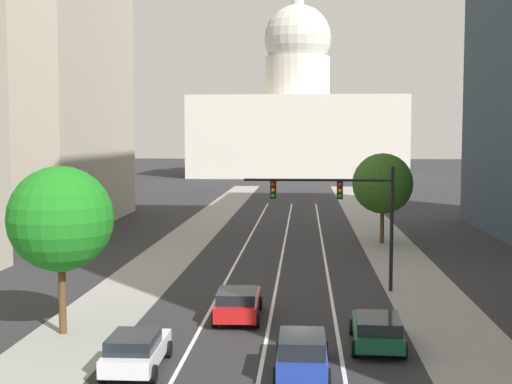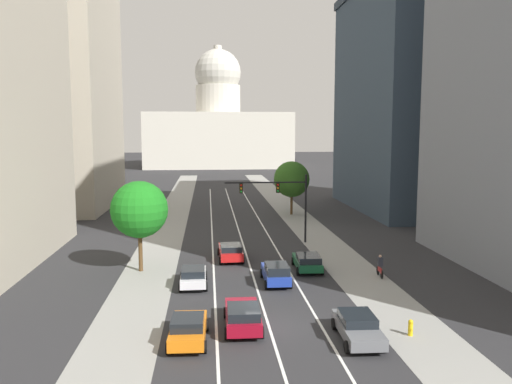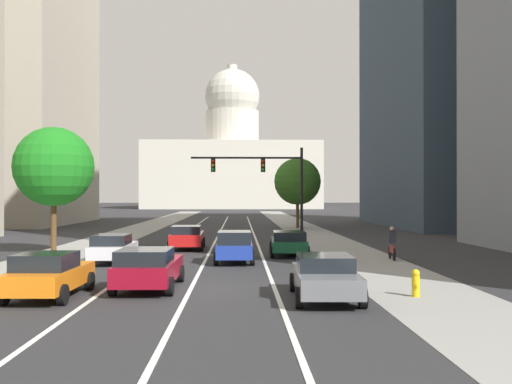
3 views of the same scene
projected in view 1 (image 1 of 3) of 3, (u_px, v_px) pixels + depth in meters
The scene contains 15 objects.
ground_plane at pixel (285, 240), 56.32m from camera, with size 400.00×400.00×0.00m, color #2B2B2D.
sidewalk_left at pixel (176, 248), 51.90m from camera, with size 4.16×130.00×0.01m, color gray.
sidewalk_right at pixel (393, 251), 50.79m from camera, with size 4.16×130.00×0.01m, color gray.
lane_stripe_left at pixel (229, 276), 41.61m from camera, with size 0.16×90.00×0.01m, color white.
lane_stripe_center at pixel (278, 277), 41.40m from camera, with size 0.16×90.00×0.01m, color white.
lane_stripe_right at pixel (328, 278), 41.19m from camera, with size 0.16×90.00×0.01m, color white.
office_tower_far_left at pixel (27, 19), 65.00m from camera, with size 14.70×24.40×38.63m.
capitol_building at pixel (297, 120), 145.32m from camera, with size 43.60×23.64×36.57m.
car_green at pixel (377, 329), 27.59m from camera, with size 2.22×4.56×1.37m.
car_blue at pixel (302, 351), 24.51m from camera, with size 1.94×4.40×1.58m.
car_white at pixel (136, 350), 24.87m from camera, with size 2.01×4.13×1.42m.
car_red at pixel (238, 302), 31.86m from camera, with size 2.19×4.67×1.48m.
traffic_signal_mast at pixel (345, 204), 37.49m from camera, with size 8.10×0.39×6.77m.
street_tree_mid_left at pixel (61, 219), 29.21m from camera, with size 4.46×4.46×7.17m.
street_tree_near_right at pixel (383, 184), 54.08m from camera, with size 4.73×4.73×7.08m.
Camera 1 is at (1.53, -15.85, 8.41)m, focal length 48.73 mm.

